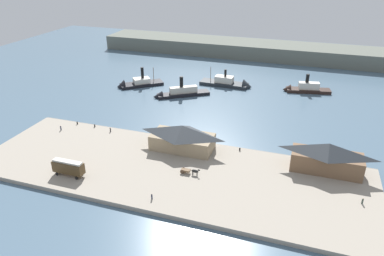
{
  "coord_description": "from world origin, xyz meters",
  "views": [
    {
      "loc": [
        32.96,
        -100.08,
        55.28
      ],
      "look_at": [
        -1.63,
        3.08,
        2.0
      ],
      "focal_mm": 33.72,
      "sensor_mm": 36.0,
      "label": 1
    }
  ],
  "objects": [
    {
      "name": "ground_plane",
      "position": [
        0.0,
        0.0,
        0.0
      ],
      "size": [
        320.0,
        320.0,
        0.0
      ],
      "primitive_type": "plane",
      "color": "slate"
    },
    {
      "name": "quay_promenade",
      "position": [
        0.0,
        -22.0,
        0.6
      ],
      "size": [
        110.0,
        36.0,
        1.2
      ],
      "primitive_type": "cube",
      "color": "#9E9384",
      "rests_on": "ground"
    },
    {
      "name": "seawall_edge",
      "position": [
        0.0,
        -3.6,
        0.5
      ],
      "size": [
        110.0,
        0.8,
        1.0
      ],
      "primitive_type": "cube",
      "color": "gray",
      "rests_on": "ground"
    },
    {
      "name": "ferry_shed_east_terminal",
      "position": [
        -0.38,
        -9.81,
        5.17
      ],
      "size": [
        19.0,
        9.36,
        7.8
      ],
      "color": "#998466",
      "rests_on": "quay_promenade"
    },
    {
      "name": "ferry_shed_west_terminal",
      "position": [
        40.93,
        -8.97,
        5.48
      ],
      "size": [
        18.94,
        7.62,
        8.42
      ],
      "color": "brown",
      "rests_on": "quay_promenade"
    },
    {
      "name": "street_tram",
      "position": [
        -24.31,
        -33.17,
        3.75
      ],
      "size": [
        8.76,
        2.63,
        4.38
      ],
      "color": "#4C381E",
      "rests_on": "quay_promenade"
    },
    {
      "name": "horse_cart",
      "position": [
        6.17,
        -22.28,
        2.13
      ],
      "size": [
        5.46,
        1.4,
        1.87
      ],
      "color": "brown",
      "rests_on": "quay_promenade"
    },
    {
      "name": "pedestrian_walking_east",
      "position": [
        49.44,
        -21.47,
        1.94
      ],
      "size": [
        0.4,
        0.4,
        1.62
      ],
      "color": "#3D4C42",
      "rests_on": "quay_promenade"
    },
    {
      "name": "pedestrian_by_tram",
      "position": [
        1.09,
        -35.74,
        1.91
      ],
      "size": [
        0.38,
        0.38,
        1.55
      ],
      "color": "#33384C",
      "rests_on": "quay_promenade"
    },
    {
      "name": "pedestrian_at_waters_edge",
      "position": [
        -43.55,
        -10.96,
        1.98
      ],
      "size": [
        0.42,
        0.42,
        1.71
      ],
      "color": "#33384C",
      "rests_on": "quay_promenade"
    },
    {
      "name": "pedestrian_walking_west",
      "position": [
        -27.15,
        -6.62,
        1.9
      ],
      "size": [
        0.38,
        0.38,
        1.53
      ],
      "color": "#232328",
      "rests_on": "quay_promenade"
    },
    {
      "name": "mooring_post_center_west",
      "position": [
        -34.17,
        -5.12,
        1.65
      ],
      "size": [
        0.44,
        0.44,
        0.9
      ],
      "primitive_type": "cylinder",
      "color": "black",
      "rests_on": "quay_promenade"
    },
    {
      "name": "mooring_post_center_east",
      "position": [
        16.46,
        -5.34,
        1.65
      ],
      "size": [
        0.44,
        0.44,
        0.9
      ],
      "primitive_type": "cylinder",
      "color": "black",
      "rests_on": "quay_promenade"
    },
    {
      "name": "mooring_post_west",
      "position": [
        -41.09,
        -5.19,
        1.65
      ],
      "size": [
        0.44,
        0.44,
        0.9
      ],
      "primitive_type": "cylinder",
      "color": "black",
      "rests_on": "quay_promenade"
    },
    {
      "name": "ferry_moored_west",
      "position": [
        -18.7,
        34.2,
        1.38
      ],
      "size": [
        22.7,
        17.31,
        10.02
      ],
      "color": "black",
      "rests_on": "ground"
    },
    {
      "name": "ferry_moored_east",
      "position": [
        31.64,
        56.82,
        1.43
      ],
      "size": [
        20.92,
        8.87,
        9.67
      ],
      "color": "black",
      "rests_on": "ground"
    },
    {
      "name": "ferry_departing_north",
      "position": [
        0.2,
        53.94,
        1.25
      ],
      "size": [
        23.95,
        7.49,
        10.39
      ],
      "color": "#23282D",
      "rests_on": "ground"
    },
    {
      "name": "ferry_mid_harbor",
      "position": [
        -41.25,
        39.85,
        1.18
      ],
      "size": [
        20.03,
        17.96,
        10.72
      ],
      "color": "black",
      "rests_on": "ground"
    },
    {
      "name": "far_headland",
      "position": [
        0.0,
        110.0,
        4.0
      ],
      "size": [
        180.0,
        24.0,
        8.0
      ],
      "primitive_type": "cube",
      "color": "#60665B",
      "rests_on": "ground"
    }
  ]
}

